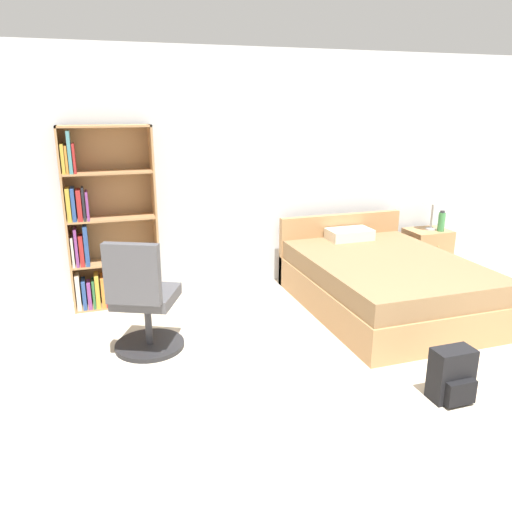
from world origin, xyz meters
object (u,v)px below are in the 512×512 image
(nightstand, at_px, (426,250))
(backpack_black, at_px, (452,376))
(bookshelf, at_px, (101,228))
(bed, at_px, (382,282))
(office_chair, at_px, (143,304))
(water_bottle, at_px, (441,222))
(table_lamp, at_px, (434,197))

(nightstand, bearing_deg, backpack_black, -122.80)
(bookshelf, bearing_deg, backpack_black, -48.88)
(bookshelf, xyz_separation_m, bed, (2.70, -0.94, -0.56))
(backpack_black, bearing_deg, bed, 75.02)
(office_chair, relative_size, water_bottle, 3.96)
(nightstand, bearing_deg, water_bottle, -46.42)
(bookshelf, xyz_separation_m, nightstand, (3.87, -0.08, -0.57))
(bed, height_order, nightstand, bed)
(bookshelf, relative_size, backpack_black, 4.75)
(backpack_black, bearing_deg, water_bottle, 54.55)
(table_lamp, bearing_deg, office_chair, -163.04)
(bookshelf, xyz_separation_m, table_lamp, (3.90, -0.08, 0.10))
(table_lamp, bearing_deg, bed, -144.40)
(water_bottle, relative_size, backpack_black, 0.66)
(backpack_black, bearing_deg, nightstand, 57.20)
(table_lamp, bearing_deg, water_bottle, -52.79)
(office_chair, distance_m, table_lamp, 3.82)
(bed, bearing_deg, nightstand, 36.28)
(water_bottle, height_order, backpack_black, water_bottle)
(bed, xyz_separation_m, office_chair, (-2.43, -0.25, 0.16))
(bed, distance_m, table_lamp, 1.62)
(bookshelf, relative_size, nightstand, 3.46)
(table_lamp, relative_size, backpack_black, 1.30)
(bed, bearing_deg, water_bottle, 30.90)
(nightstand, distance_m, water_bottle, 0.41)
(office_chair, bearing_deg, bookshelf, 102.88)
(office_chair, xyz_separation_m, water_bottle, (3.70, 1.01, 0.21))
(table_lamp, relative_size, water_bottle, 1.96)
(bed, xyz_separation_m, nightstand, (1.18, 0.86, -0.01))
(bed, bearing_deg, bookshelf, 160.76)
(bookshelf, xyz_separation_m, water_bottle, (3.97, -0.18, -0.18))
(bed, xyz_separation_m, table_lamp, (1.20, 0.86, 0.66))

